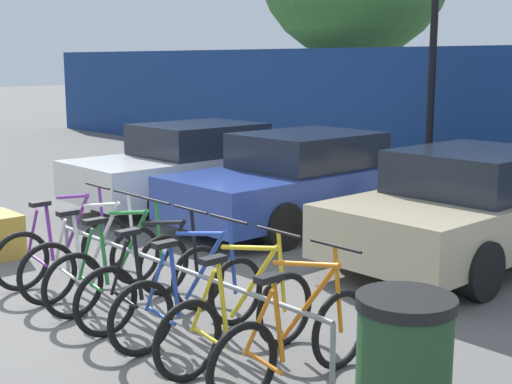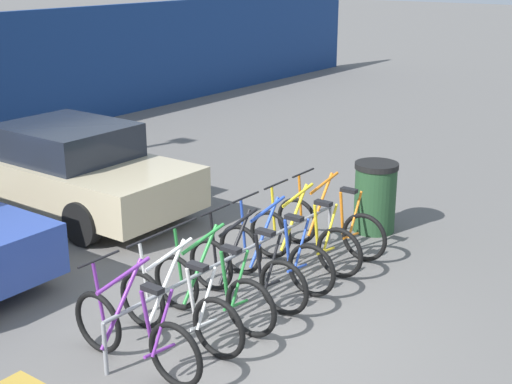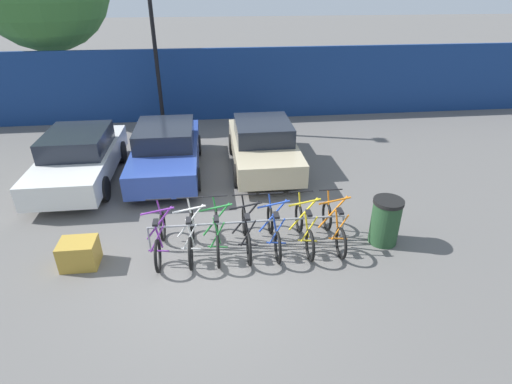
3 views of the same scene
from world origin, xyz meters
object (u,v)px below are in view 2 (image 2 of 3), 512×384
Objects in this scene: trash_bin at (375,197)px; bicycle_black at (246,272)px; bike_rack at (238,258)px; bicycle_green at (212,291)px; bicycle_blue at (275,256)px; bicycle_orange at (330,225)px; bicycle_white at (179,309)px; bicycle_yellow at (304,240)px; bicycle_purple at (135,334)px; car_beige at (72,169)px.

bicycle_black is at bearing 177.72° from trash_bin.
bicycle_green reaches higher than bike_rack.
bicycle_black is 1.00× the size of bicycle_blue.
bicycle_green is 0.61m from bicycle_black.
bicycle_orange is (1.82, -0.15, -0.11)m from bike_rack.
bicycle_blue is 1.66× the size of trash_bin.
bicycle_white is at bearing -172.88° from bike_rack.
bike_rack is 1.19m from bicycle_yellow.
bicycle_purple is at bearing -175.32° from bike_rack.
bicycle_blue reaches higher than bike_rack.
car_beige is at bearing 71.00° from bicycle_green.
bicycle_purple and bicycle_blue have the same top height.
bicycle_blue is at bearing -1.45° from bicycle_purple.
car_beige reaches higher than bicycle_purple.
bicycle_purple is 1.77m from bicycle_black.
bicycle_black reaches higher than trash_bin.
car_beige is at bearing 76.55° from bicycle_black.
bicycle_white is at bearing -176.36° from bicycle_orange.
bicycle_green is at bearing -2.33° from bicycle_white.
bicycle_blue is 2.37m from trash_bin.
bicycle_black is at bearing -176.83° from bicycle_blue.
bicycle_black is (1.77, 0.00, 0.00)m from bicycle_purple.
bicycle_green is 4.35m from car_beige.
car_beige is (0.84, 3.92, 0.20)m from bike_rack.
bicycle_blue is at bearing 177.91° from bicycle_yellow.
bicycle_white is 1.14m from bicycle_black.
bicycle_purple is at bearing -123.13° from car_beige.
bike_rack is at bearing 178.97° from bicycle_orange.
bicycle_blue is at bearing 1.21° from bicycle_green.
bicycle_blue is (2.34, 0.00, 0.00)m from bicycle_purple.
car_beige is (0.32, 4.07, 0.31)m from bicycle_blue.
car_beige is 4.67m from trash_bin.
bicycle_black is (0.61, 0.00, 0.00)m from bicycle_green.
bicycle_blue is 1.29m from bicycle_orange.
bicycle_yellow is at bearing -2.33° from bicycle_white.
bicycle_yellow is at bearing -7.20° from bike_rack.
bicycle_purple is 1.00× the size of bicycle_blue.
bicycle_white is 3.01m from bicycle_orange.
bicycle_white is 1.00× the size of bicycle_black.
trash_bin is at bearing -0.68° from bicycle_green.
bicycle_white is 1.00× the size of bicycle_yellow.
bike_rack is at bearing 70.23° from bicycle_black.
bicycle_white reaches higher than bike_rack.
bicycle_green is 1.00× the size of bicycle_black.
bicycle_yellow is at bearing 176.09° from trash_bin.
bicycle_green is (1.16, 0.00, 0.00)m from bicycle_purple.
bicycle_yellow is (2.99, 0.00, 0.00)m from bicycle_purple.
bicycle_purple and bicycle_black have the same top height.
bicycle_black is at bearing -1.45° from bicycle_purple.
bike_rack is at bearing 174.74° from trash_bin.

